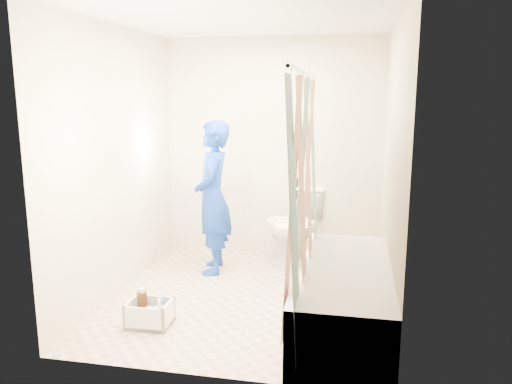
% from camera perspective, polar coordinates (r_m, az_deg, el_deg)
% --- Properties ---
extents(floor, '(2.60, 2.60, 0.00)m').
position_cam_1_polar(floor, '(4.59, -0.91, -11.94)').
color(floor, tan).
rests_on(floor, ground).
extents(ceiling, '(2.40, 2.60, 0.02)m').
position_cam_1_polar(ceiling, '(4.26, -1.02, 19.28)').
color(ceiling, silver).
rests_on(ceiling, wall_back).
extents(wall_back, '(2.40, 0.02, 2.40)m').
position_cam_1_polar(wall_back, '(5.53, 1.90, 4.95)').
color(wall_back, beige).
rests_on(wall_back, ground).
extents(wall_front, '(2.40, 0.02, 2.40)m').
position_cam_1_polar(wall_front, '(3.02, -6.17, -0.38)').
color(wall_front, beige).
rests_on(wall_front, ground).
extents(wall_left, '(0.02, 2.60, 2.40)m').
position_cam_1_polar(wall_left, '(4.66, -15.56, 3.37)').
color(wall_left, beige).
rests_on(wall_left, ground).
extents(wall_right, '(0.02, 2.60, 2.40)m').
position_cam_1_polar(wall_right, '(4.18, 15.37, 2.51)').
color(wall_right, beige).
rests_on(wall_right, ground).
extents(bathtub, '(0.70, 1.75, 0.50)m').
position_cam_1_polar(bathtub, '(4.00, 9.98, -11.52)').
color(bathtub, white).
rests_on(bathtub, ground).
extents(curtain_rod, '(0.02, 1.90, 0.02)m').
position_cam_1_polar(curtain_rod, '(3.72, 5.65, 13.43)').
color(curtain_rod, silver).
rests_on(curtain_rod, wall_back).
extents(shower_curtain, '(0.06, 1.75, 1.80)m').
position_cam_1_polar(shower_curtain, '(3.80, 5.38, -0.74)').
color(shower_curtain, white).
rests_on(shower_curtain, curtain_rod).
extents(toilet, '(0.64, 0.88, 0.80)m').
position_cam_1_polar(toilet, '(5.41, 4.59, -3.83)').
color(toilet, silver).
rests_on(toilet, ground).
extents(tank_lid, '(0.53, 0.33, 0.04)m').
position_cam_1_polar(tank_lid, '(5.28, 4.08, -3.43)').
color(tank_lid, white).
rests_on(tank_lid, toilet).
extents(tank_internals, '(0.19, 0.09, 0.26)m').
position_cam_1_polar(tank_internals, '(5.54, 5.04, 0.64)').
color(tank_internals, black).
rests_on(tank_internals, toilet).
extents(plumber, '(0.48, 0.63, 1.54)m').
position_cam_1_polar(plumber, '(5.03, -4.95, -0.64)').
color(plumber, '#1018A7').
rests_on(plumber, ground).
extents(cleaning_caddy, '(0.34, 0.27, 0.26)m').
position_cam_1_polar(cleaning_caddy, '(4.12, -11.92, -13.52)').
color(cleaning_caddy, silver).
rests_on(cleaning_caddy, ground).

